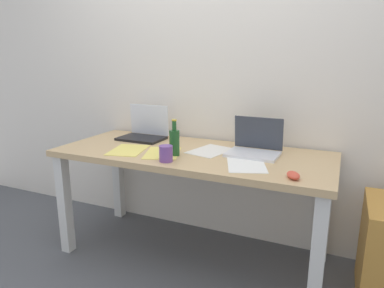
{
  "coord_description": "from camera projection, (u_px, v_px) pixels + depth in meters",
  "views": [
    {
      "loc": [
        0.88,
        -1.97,
        1.33
      ],
      "look_at": [
        0.0,
        0.0,
        0.8
      ],
      "focal_mm": 32.11,
      "sensor_mm": 36.0,
      "label": 1
    }
  ],
  "objects": [
    {
      "name": "laptop_right",
      "position": [
        255.0,
        147.0,
        2.16
      ],
      "size": [
        0.32,
        0.25,
        0.23
      ],
      "color": "silver",
      "rests_on": "desk"
    },
    {
      "name": "coffee_mug",
      "position": [
        166.0,
        154.0,
        2.01
      ],
      "size": [
        0.08,
        0.08,
        0.09
      ],
      "primitive_type": "cylinder",
      "color": "#724799",
      "rests_on": "desk"
    },
    {
      "name": "paper_sheet_front_right",
      "position": [
        246.0,
        165.0,
        1.95
      ],
      "size": [
        0.3,
        0.35,
        0.0
      ],
      "primitive_type": "cube",
      "rotation": [
        0.0,
        0.0,
        0.35
      ],
      "color": "white",
      "rests_on": "desk"
    },
    {
      "name": "laptop_left",
      "position": [
        144.0,
        131.0,
        2.59
      ],
      "size": [
        0.33,
        0.24,
        0.25
      ],
      "color": "black",
      "rests_on": "desk"
    },
    {
      "name": "paper_sheet_front_left",
      "position": [
        128.0,
        150.0,
        2.26
      ],
      "size": [
        0.27,
        0.34,
        0.0
      ],
      "primitive_type": "cube",
      "rotation": [
        0.0,
        0.0,
        0.23
      ],
      "color": "#F4E06B",
      "rests_on": "desk"
    },
    {
      "name": "beer_bottle",
      "position": [
        174.0,
        142.0,
        2.12
      ],
      "size": [
        0.06,
        0.06,
        0.23
      ],
      "color": "#1E5123",
      "rests_on": "desk"
    },
    {
      "name": "computer_mouse",
      "position": [
        293.0,
        175.0,
        1.73
      ],
      "size": [
        0.1,
        0.12,
        0.03
      ],
      "primitive_type": "ellipsoid",
      "rotation": [
        0.0,
        0.0,
        0.47
      ],
      "color": "#D84C38",
      "rests_on": "desk"
    },
    {
      "name": "desk",
      "position": [
        192.0,
        166.0,
        2.26
      ],
      "size": [
        1.78,
        0.74,
        0.75
      ],
      "color": "tan",
      "rests_on": "ground"
    },
    {
      "name": "ground_plane",
      "position": [
        192.0,
        254.0,
        2.42
      ],
      "size": [
        8.0,
        8.0,
        0.0
      ],
      "primitive_type": "plane",
      "color": "#515459"
    },
    {
      "name": "paper_sheet_near_back",
      "position": [
        210.0,
        151.0,
        2.25
      ],
      "size": [
        0.28,
        0.34,
        0.0
      ],
      "primitive_type": "cube",
      "rotation": [
        0.0,
        0.0,
        -0.25
      ],
      "color": "white",
      "rests_on": "desk"
    },
    {
      "name": "back_wall",
      "position": [
        216.0,
        64.0,
        2.48
      ],
      "size": [
        5.2,
        0.08,
        2.6
      ],
      "primitive_type": "cube",
      "color": "silver",
      "rests_on": "ground"
    },
    {
      "name": "paper_yellow_folder",
      "position": [
        162.0,
        153.0,
        2.19
      ],
      "size": [
        0.3,
        0.35,
        0.0
      ],
      "primitive_type": "cube",
      "rotation": [
        0.0,
        0.0,
        0.33
      ],
      "color": "#F4E06B",
      "rests_on": "desk"
    }
  ]
}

